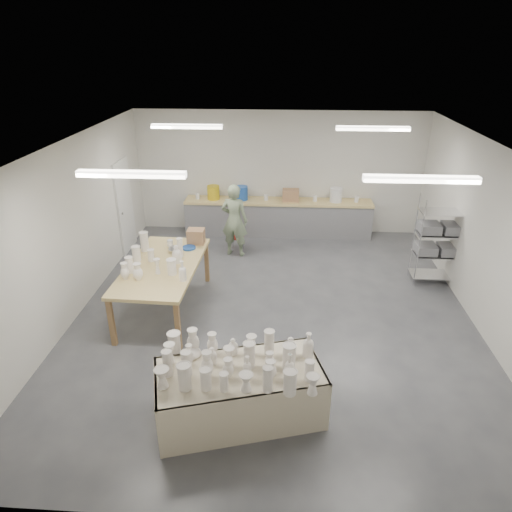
# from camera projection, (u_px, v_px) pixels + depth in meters

# --- Properties ---
(room) EXTENTS (8.00, 8.02, 3.00)m
(room) POSITION_uv_depth(u_px,v_px,m) (269.00, 203.00, 7.47)
(room) COLOR #424449
(room) RESTS_ON ground
(back_counter) EXTENTS (4.60, 0.60, 1.24)m
(back_counter) POSITION_uv_depth(u_px,v_px,m) (277.00, 216.00, 11.38)
(back_counter) COLOR tan
(back_counter) RESTS_ON ground
(wire_shelf) EXTENTS (0.88, 0.48, 1.80)m
(wire_shelf) POSITION_uv_depth(u_px,v_px,m) (439.00, 240.00, 8.96)
(wire_shelf) COLOR silver
(wire_shelf) RESTS_ON ground
(drying_table) EXTENTS (2.29, 1.55, 1.10)m
(drying_table) POSITION_uv_depth(u_px,v_px,m) (239.00, 389.00, 5.83)
(drying_table) COLOR olive
(drying_table) RESTS_ON ground
(work_table) EXTENTS (1.30, 2.47, 1.27)m
(work_table) POSITION_uv_depth(u_px,v_px,m) (164.00, 263.00, 8.05)
(work_table) COLOR tan
(work_table) RESTS_ON ground
(rug) EXTENTS (1.00, 0.70, 0.02)m
(rug) POSITION_uv_depth(u_px,v_px,m) (155.00, 289.00, 9.02)
(rug) COLOR black
(rug) RESTS_ON ground
(cat) EXTENTS (0.44, 0.34, 0.17)m
(cat) POSITION_uv_depth(u_px,v_px,m) (155.00, 285.00, 8.97)
(cat) COLOR white
(cat) RESTS_ON rug
(potter) EXTENTS (0.67, 0.51, 1.66)m
(potter) POSITION_uv_depth(u_px,v_px,m) (234.00, 220.00, 10.16)
(potter) COLOR gray
(potter) RESTS_ON ground
(red_stool) EXTENTS (0.40, 0.40, 0.35)m
(red_stool) POSITION_uv_depth(u_px,v_px,m) (236.00, 237.00, 10.63)
(red_stool) COLOR red
(red_stool) RESTS_ON ground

